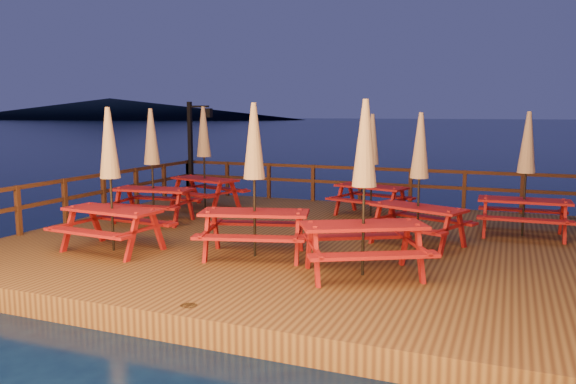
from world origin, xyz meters
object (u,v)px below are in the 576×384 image
lamp_post (194,140)px  picnic_table_2 (364,185)px  picnic_table_1 (526,172)px  picnic_table_0 (254,178)px

lamp_post → picnic_table_2: (7.28, -6.81, -0.30)m
picnic_table_1 → lamp_post: bearing=163.6°
lamp_post → picnic_table_0: 8.16m
lamp_post → picnic_table_2: 9.97m
picnic_table_1 → picnic_table_2: (-2.50, -4.18, 0.10)m
picnic_table_1 → picnic_table_0: bearing=-142.8°
picnic_table_0 → picnic_table_2: 2.22m
lamp_post → picnic_table_2: lamp_post is taller
lamp_post → picnic_table_1: (9.78, -2.63, -0.40)m
lamp_post → picnic_table_0: (5.10, -6.36, -0.32)m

